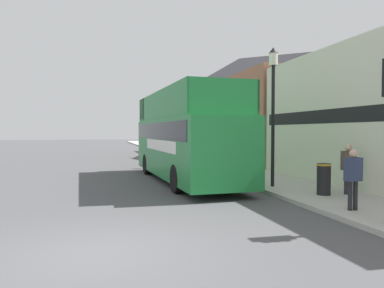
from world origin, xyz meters
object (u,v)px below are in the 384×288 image
object	(u,v)px
parked_car_ahead_of_bus	(171,154)
lamp_post_second	(203,109)
lamp_post_third	(175,117)
pedestrian_nearest	(353,174)
pedestrian_second	(348,164)
litter_bin	(324,178)
lamp_post_nearest	(273,92)
tour_bus	(184,141)

from	to	relation	value
parked_car_ahead_of_bus	lamp_post_second	size ratio (longest dim) A/B	0.90
lamp_post_third	parked_car_ahead_of_bus	bearing A→B (deg)	-104.16
parked_car_ahead_of_bus	pedestrian_nearest	world-z (taller)	pedestrian_nearest
pedestrian_nearest	pedestrian_second	bearing A→B (deg)	55.63
pedestrian_nearest	lamp_post_second	size ratio (longest dim) A/B	0.32
lamp_post_second	lamp_post_third	size ratio (longest dim) A/B	1.07
lamp_post_second	lamp_post_third	world-z (taller)	lamp_post_second
litter_bin	pedestrian_second	bearing A→B (deg)	-6.66
parked_car_ahead_of_bus	pedestrian_second	xyz separation A→B (m)	(3.37, -13.42, 0.44)
pedestrian_second	lamp_post_third	distance (m)	20.49
pedestrian_second	lamp_post_third	size ratio (longest dim) A/B	0.35
lamp_post_nearest	litter_bin	distance (m)	3.77
pedestrian_second	tour_bus	bearing A→B (deg)	127.59
parked_car_ahead_of_bus	litter_bin	world-z (taller)	parked_car_ahead_of_bus
tour_bus	lamp_post_nearest	size ratio (longest dim) A/B	1.99
lamp_post_third	litter_bin	xyz separation A→B (m)	(0.79, -20.20, -2.68)
parked_car_ahead_of_bus	lamp_post_nearest	world-z (taller)	lamp_post_nearest
lamp_post_third	litter_bin	distance (m)	20.39
parked_car_ahead_of_bus	pedestrian_second	bearing A→B (deg)	-74.33
pedestrian_nearest	lamp_post_third	world-z (taller)	lamp_post_third
pedestrian_nearest	lamp_post_second	xyz separation A→B (m)	(-0.30, 13.46, 2.47)
pedestrian_nearest	lamp_post_third	xyz separation A→B (m)	(-0.14, 22.49, 2.26)
tour_bus	lamp_post_second	size ratio (longest dim) A/B	2.06
tour_bus	parked_car_ahead_of_bus	xyz separation A→B (m)	(0.91, 7.86, -1.07)
pedestrian_second	lamp_post_third	world-z (taller)	lamp_post_third
pedestrian_nearest	lamp_post_second	world-z (taller)	lamp_post_second
tour_bus	lamp_post_third	size ratio (longest dim) A/B	2.21
pedestrian_nearest	lamp_post_nearest	world-z (taller)	lamp_post_nearest
lamp_post_nearest	lamp_post_second	xyz separation A→B (m)	(-0.19, 9.03, -0.11)
parked_car_ahead_of_bus	pedestrian_nearest	bearing A→B (deg)	-81.58
parked_car_ahead_of_bus	pedestrian_second	distance (m)	13.84
tour_bus	litter_bin	xyz separation A→B (m)	(3.44, -5.46, -1.08)
parked_car_ahead_of_bus	lamp_post_second	bearing A→B (deg)	-52.19
tour_bus	parked_car_ahead_of_bus	world-z (taller)	tour_bus
parked_car_ahead_of_bus	lamp_post_third	xyz separation A→B (m)	(1.74, 6.88, 2.67)
tour_bus	parked_car_ahead_of_bus	size ratio (longest dim) A/B	2.28
lamp_post_second	litter_bin	xyz separation A→B (m)	(0.95, -11.17, -2.89)
lamp_post_nearest	pedestrian_second	bearing A→B (deg)	-54.42
lamp_post_nearest	lamp_post_third	size ratio (longest dim) A/B	1.11
lamp_post_third	pedestrian_second	bearing A→B (deg)	-85.40
pedestrian_nearest	lamp_post_second	distance (m)	13.69
litter_bin	lamp_post_nearest	bearing A→B (deg)	109.52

